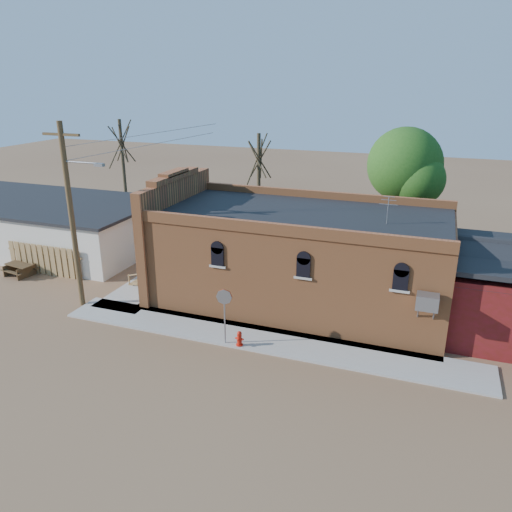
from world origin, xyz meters
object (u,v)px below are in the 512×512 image
(trash_barrel, at_px, (175,272))
(stop_sign, at_px, (224,302))
(fire_hydrant, at_px, (239,338))
(brick_bar, at_px, (295,256))
(picnic_table, at_px, (20,268))
(utility_pole, at_px, (72,213))

(trash_barrel, bearing_deg, stop_sign, -45.58)
(fire_hydrant, distance_m, trash_barrel, 8.28)
(brick_bar, relative_size, picnic_table, 8.95)
(fire_hydrant, height_order, stop_sign, stop_sign)
(brick_bar, distance_m, picnic_table, 16.05)
(utility_pole, relative_size, trash_barrel, 10.17)
(stop_sign, height_order, picnic_table, stop_sign)
(fire_hydrant, distance_m, stop_sign, 1.72)
(fire_hydrant, bearing_deg, picnic_table, 179.30)
(utility_pole, distance_m, picnic_table, 7.65)
(stop_sign, xyz_separation_m, picnic_table, (-14.30, 3.20, -1.54))
(utility_pole, distance_m, stop_sign, 8.84)
(fire_hydrant, bearing_deg, utility_pole, -176.25)
(trash_barrel, bearing_deg, brick_bar, -0.67)
(brick_bar, height_order, fire_hydrant, brick_bar)
(utility_pole, bearing_deg, stop_sign, -8.22)
(fire_hydrant, xyz_separation_m, stop_sign, (-0.66, 0.00, 1.59))
(utility_pole, height_order, fire_hydrant, utility_pole)
(stop_sign, bearing_deg, fire_hydrant, 12.22)
(utility_pole, bearing_deg, fire_hydrant, -7.64)
(utility_pole, distance_m, trash_barrel, 6.73)
(trash_barrel, relative_size, picnic_table, 0.48)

